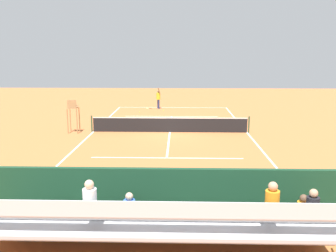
% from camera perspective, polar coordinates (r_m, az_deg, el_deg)
% --- Properties ---
extents(ground_plane, '(60.00, 60.00, 0.00)m').
position_cam_1_polar(ground_plane, '(24.37, 0.28, -0.94)').
color(ground_plane, '#C66B38').
extents(court_line_markings, '(10.10, 22.20, 0.01)m').
position_cam_1_polar(court_line_markings, '(24.41, 0.28, -0.91)').
color(court_line_markings, white).
rests_on(court_line_markings, ground).
extents(tennis_net, '(10.30, 0.10, 1.07)m').
position_cam_1_polar(tennis_net, '(24.27, 0.28, 0.22)').
color(tennis_net, black).
rests_on(tennis_net, ground).
extents(backdrop_wall, '(18.00, 0.16, 2.00)m').
position_cam_1_polar(backdrop_wall, '(10.67, -1.61, -11.57)').
color(backdrop_wall, '#194228').
rests_on(backdrop_wall, ground).
extents(bleacher_stand, '(9.06, 2.40, 2.48)m').
position_cam_1_polar(bleacher_stand, '(9.47, -1.20, -15.21)').
color(bleacher_stand, '#B2B2B7').
rests_on(bleacher_stand, ground).
extents(umpire_chair, '(0.67, 0.67, 2.14)m').
position_cam_1_polar(umpire_chair, '(24.73, -14.26, 1.99)').
color(umpire_chair, '#A88456').
rests_on(umpire_chair, ground).
extents(courtside_bench, '(1.80, 0.40, 0.93)m').
position_cam_1_polar(courtside_bench, '(11.61, 9.93, -12.15)').
color(courtside_bench, '#33383D').
rests_on(courtside_bench, ground).
extents(equipment_bag, '(0.90, 0.36, 0.36)m').
position_cam_1_polar(equipment_bag, '(11.54, 0.91, -14.20)').
color(equipment_bag, '#B22D2D').
rests_on(equipment_bag, ground).
extents(tennis_player, '(0.47, 0.56, 1.93)m').
position_cam_1_polar(tennis_player, '(34.41, -1.48, 4.34)').
color(tennis_player, navy).
rests_on(tennis_player, ground).
extents(tennis_racket, '(0.59, 0.37, 0.03)m').
position_cam_1_polar(tennis_racket, '(34.63, -3.09, 2.70)').
color(tennis_racket, black).
rests_on(tennis_racket, ground).
extents(tennis_ball_near, '(0.07, 0.07, 0.07)m').
position_cam_1_polar(tennis_ball_near, '(32.30, -4.35, 2.10)').
color(tennis_ball_near, '#CCDB33').
rests_on(tennis_ball_near, ground).
extents(tennis_ball_far, '(0.07, 0.07, 0.07)m').
position_cam_1_polar(tennis_ball_far, '(33.21, -0.67, 2.38)').
color(tennis_ball_far, '#CCDB33').
rests_on(tennis_ball_far, ground).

